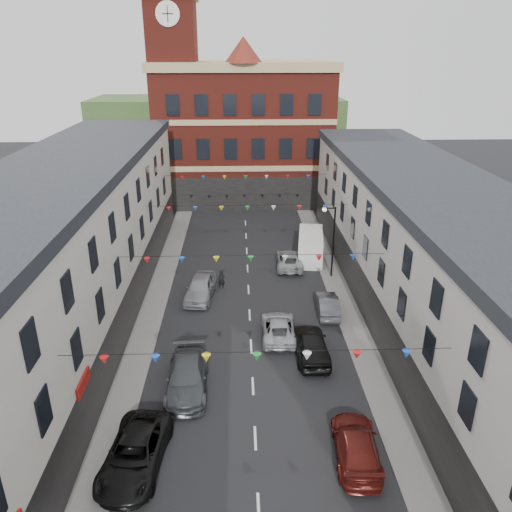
{
  "coord_description": "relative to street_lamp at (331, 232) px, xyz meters",
  "views": [
    {
      "loc": [
        -0.61,
        -22.71,
        17.26
      ],
      "look_at": [
        0.46,
        8.33,
        4.34
      ],
      "focal_mm": 35.0,
      "sensor_mm": 36.0,
      "label": 1
    }
  ],
  "objects": [
    {
      "name": "ground",
      "position": [
        -6.55,
        -14.0,
        -3.9
      ],
      "size": [
        160.0,
        160.0,
        0.0
      ],
      "primitive_type": "plane",
      "color": "black",
      "rests_on": "ground"
    },
    {
      "name": "pavement_left",
      "position": [
        -13.45,
        -12.0,
        -3.83
      ],
      "size": [
        1.8,
        64.0,
        0.15
      ],
      "primitive_type": "cube",
      "color": "#605E5B",
      "rests_on": "ground"
    },
    {
      "name": "pavement_right",
      "position": [
        0.35,
        -12.0,
        -3.83
      ],
      "size": [
        1.8,
        64.0,
        0.15
      ],
      "primitive_type": "cube",
      "color": "#605E5B",
      "rests_on": "ground"
    },
    {
      "name": "terrace_left",
      "position": [
        -18.33,
        -13.0,
        1.44
      ],
      "size": [
        8.4,
        56.0,
        10.7
      ],
      "color": "beige",
      "rests_on": "ground"
    },
    {
      "name": "terrace_right",
      "position": [
        5.23,
        -13.0,
        0.95
      ],
      "size": [
        8.4,
        56.0,
        9.7
      ],
      "color": "beige",
      "rests_on": "ground"
    },
    {
      "name": "civic_building",
      "position": [
        -6.55,
        23.95,
        4.23
      ],
      "size": [
        20.6,
        13.3,
        18.5
      ],
      "color": "maroon",
      "rests_on": "ground"
    },
    {
      "name": "clock_tower",
      "position": [
        -14.05,
        21.0,
        11.03
      ],
      "size": [
        5.6,
        5.6,
        30.0
      ],
      "color": "maroon",
      "rests_on": "ground"
    },
    {
      "name": "distant_hill",
      "position": [
        -10.55,
        48.0,
        1.1
      ],
      "size": [
        40.0,
        14.0,
        10.0
      ],
      "primitive_type": "cube",
      "color": "#305226",
      "rests_on": "ground"
    },
    {
      "name": "street_lamp",
      "position": [
        0.0,
        0.0,
        0.0
      ],
      "size": [
        1.1,
        0.36,
        6.0
      ],
      "color": "black",
      "rests_on": "ground"
    },
    {
      "name": "car_left_c",
      "position": [
        -11.93,
        -19.57,
        -3.17
      ],
      "size": [
        2.97,
        5.51,
        1.47
      ],
      "primitive_type": "imported",
      "rotation": [
        0.0,
        0.0,
        -0.1
      ],
      "color": "black",
      "rests_on": "ground"
    },
    {
      "name": "car_left_d",
      "position": [
        -10.15,
        -14.09,
        -3.13
      ],
      "size": [
        2.36,
        5.44,
        1.56
      ],
      "primitive_type": "imported",
      "rotation": [
        0.0,
        0.0,
        0.03
      ],
      "color": "#404448",
      "rests_on": "ground"
    },
    {
      "name": "car_left_e",
      "position": [
        -10.15,
        -3.18,
        -3.08
      ],
      "size": [
        2.52,
        5.04,
        1.65
      ],
      "primitive_type": "imported",
      "rotation": [
        0.0,
        0.0,
        -0.12
      ],
      "color": "gray",
      "rests_on": "ground"
    },
    {
      "name": "car_right_c",
      "position": [
        -2.02,
        -19.37,
        -3.21
      ],
      "size": [
        2.35,
        4.95,
        1.4
      ],
      "primitive_type": "imported",
      "rotation": [
        0.0,
        0.0,
        3.06
      ],
      "color": "#591611",
      "rests_on": "ground"
    },
    {
      "name": "car_right_d",
      "position": [
        -2.95,
        -11.25,
        -3.08
      ],
      "size": [
        1.98,
        4.85,
        1.65
      ],
      "primitive_type": "imported",
      "rotation": [
        0.0,
        0.0,
        3.15
      ],
      "color": "black",
      "rests_on": "ground"
    },
    {
      "name": "car_right_e",
      "position": [
        -1.06,
        -5.92,
        -3.24
      ],
      "size": [
        1.62,
        4.1,
        1.33
      ],
      "primitive_type": "imported",
      "rotation": [
        0.0,
        0.0,
        3.09
      ],
      "color": "#45464C",
      "rests_on": "ground"
    },
    {
      "name": "car_right_f",
      "position": [
        -2.95,
        2.29,
        -3.24
      ],
      "size": [
        2.49,
        4.89,
        1.32
      ],
      "primitive_type": "imported",
      "rotation": [
        0.0,
        0.0,
        3.08
      ],
      "color": "#989B9C",
      "rests_on": "ground"
    },
    {
      "name": "moving_car",
      "position": [
        -4.75,
        -8.84,
        -3.26
      ],
      "size": [
        2.25,
        4.69,
        1.29
      ],
      "primitive_type": "imported",
      "rotation": [
        0.0,
        0.0,
        3.12
      ],
      "color": "#ABACB2",
      "rests_on": "ground"
    },
    {
      "name": "white_van",
      "position": [
        -0.95,
        4.01,
        -2.72
      ],
      "size": [
        2.77,
        5.57,
        2.36
      ],
      "primitive_type": "cube",
      "rotation": [
        0.0,
        0.0,
        -0.14
      ],
      "color": "white",
      "rests_on": "ground"
    },
    {
      "name": "pedestrian",
      "position": [
        -8.64,
        -1.74,
        -3.14
      ],
      "size": [
        0.56,
        0.38,
        1.52
      ],
      "primitive_type": "imported",
      "rotation": [
        0.0,
        0.0,
        0.03
      ],
      "color": "black",
      "rests_on": "ground"
    }
  ]
}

